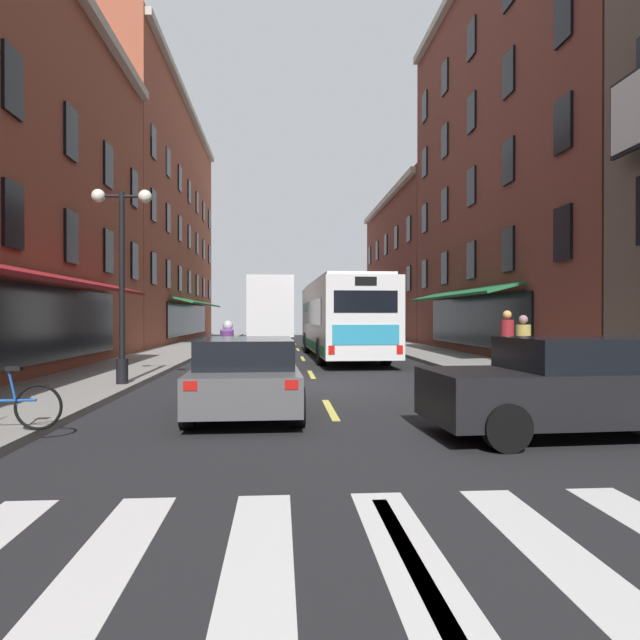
{
  "coord_description": "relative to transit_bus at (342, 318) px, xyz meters",
  "views": [
    {
      "loc": [
        -0.95,
        -14.18,
        1.76
      ],
      "look_at": [
        0.59,
        7.67,
        1.62
      ],
      "focal_mm": 31.93,
      "sensor_mm": 36.0,
      "label": 1
    }
  ],
  "objects": [
    {
      "name": "pedestrian_far",
      "position": [
        3.62,
        -8.49,
        -0.64
      ],
      "size": [
        0.36,
        0.36,
        1.78
      ],
      "rotation": [
        0.0,
        0.0,
        1.14
      ],
      "color": "navy",
      "rests_on": "sidewalk_right"
    },
    {
      "name": "motorcycle_rider",
      "position": [
        -3.91,
        -8.93,
        -0.99
      ],
      "size": [
        0.62,
        2.07,
        1.66
      ],
      "color": "black",
      "rests_on": "ground"
    },
    {
      "name": "lane_centre_dashes",
      "position": [
        -1.63,
        -9.67,
        -1.7
      ],
      "size": [
        0.14,
        73.9,
        0.01
      ],
      "color": "#DBCC4C",
      "rests_on": "ground"
    },
    {
      "name": "pedestrian_mid",
      "position": [
        3.43,
        -9.95,
        -0.71
      ],
      "size": [
        0.36,
        0.36,
        1.65
      ],
      "rotation": [
        0.0,
        0.0,
        1.65
      ],
      "color": "black",
      "rests_on": "sidewalk_right"
    },
    {
      "name": "ground_plane",
      "position": [
        -1.63,
        -9.42,
        -1.75
      ],
      "size": [
        34.8,
        80.0,
        0.1
      ],
      "primitive_type": "cube",
      "color": "black"
    },
    {
      "name": "sedan_near",
      "position": [
        -3.19,
        -13.02,
        -1.01
      ],
      "size": [
        2.03,
        4.72,
        1.35
      ],
      "color": "#515154",
      "rests_on": "ground"
    },
    {
      "name": "sidewalk_left",
      "position": [
        -7.53,
        -9.42,
        -1.63
      ],
      "size": [
        3.0,
        80.0,
        0.14
      ],
      "primitive_type": "cube",
      "color": "gray",
      "rests_on": "ground"
    },
    {
      "name": "crosswalk_near",
      "position": [
        -1.63,
        -19.42,
        -1.7
      ],
      "size": [
        7.1,
        2.8,
        0.01
      ],
      "color": "silver",
      "rests_on": "ground"
    },
    {
      "name": "transit_bus",
      "position": [
        0.0,
        0.0,
        0.0
      ],
      "size": [
        2.85,
        11.48,
        3.24
      ],
      "color": "silver",
      "rests_on": "ground"
    },
    {
      "name": "sidewalk_right",
      "position": [
        4.27,
        -9.42,
        -1.63
      ],
      "size": [
        3.0,
        80.0,
        0.14
      ],
      "primitive_type": "cube",
      "color": "gray",
      "rests_on": "ground"
    },
    {
      "name": "street_lamp_twin",
      "position": [
        -6.36,
        -9.64,
        1.04
      ],
      "size": [
        1.42,
        0.32,
        4.67
      ],
      "color": "black",
      "rests_on": "sidewalk_left"
    },
    {
      "name": "sedan_mid",
      "position": [
        1.95,
        -15.5,
        -0.96
      ],
      "size": [
        4.71,
        2.15,
        1.44
      ],
      "color": "black",
      "rests_on": "ground"
    },
    {
      "name": "box_truck",
      "position": [
        -3.2,
        8.69,
        0.3
      ],
      "size": [
        2.71,
        7.53,
        3.88
      ],
      "color": "white",
      "rests_on": "ground"
    }
  ]
}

